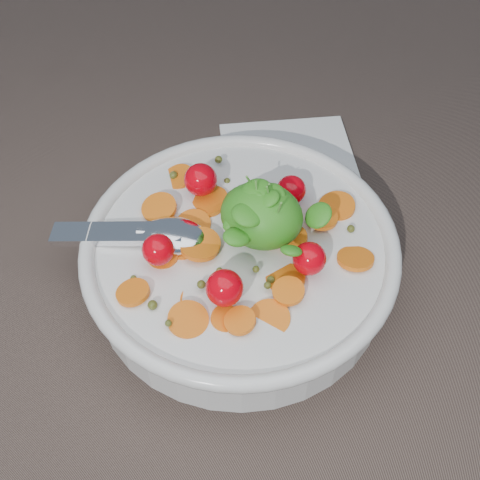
% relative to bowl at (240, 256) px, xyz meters
% --- Properties ---
extents(ground, '(6.00, 6.00, 0.00)m').
position_rel_bowl_xyz_m(ground, '(-0.02, -0.02, -0.03)').
color(ground, brown).
rests_on(ground, ground).
extents(bowl, '(0.30, 0.28, 0.12)m').
position_rel_bowl_xyz_m(bowl, '(0.00, 0.00, 0.00)').
color(bowl, silver).
rests_on(bowl, ground).
extents(napkin, '(0.18, 0.17, 0.01)m').
position_rel_bowl_xyz_m(napkin, '(-0.01, 0.17, -0.03)').
color(napkin, white).
rests_on(napkin, ground).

